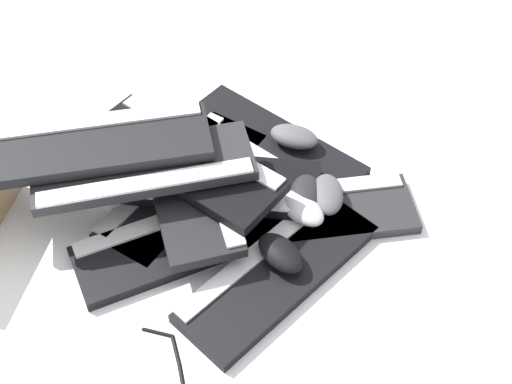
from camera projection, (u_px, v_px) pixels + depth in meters
The scene contains 17 objects.
ground_plane at pixel (226, 213), 1.51m from camera, with size 3.20×3.20×0.00m, color white.
keyboard_0 at pixel (310, 213), 1.50m from camera, with size 0.44×0.16×0.03m.
keyboard_1 at pixel (271, 145), 1.63m from camera, with size 0.40×0.43×0.03m.
keyboard_2 at pixel (183, 185), 1.55m from camera, with size 0.41×0.42×0.03m.
keyboard_3 at pixel (182, 240), 1.45m from camera, with size 0.46×0.25×0.03m.
keyboard_4 at pixel (277, 272), 1.40m from camera, with size 0.45×0.38×0.03m.
keyboard_5 at pixel (216, 183), 1.51m from camera, with size 0.46×0.27×0.03m.
keyboard_6 at pixel (187, 178), 1.48m from camera, with size 0.19×0.45×0.03m.
keyboard_7 at pixel (184, 159), 1.48m from camera, with size 0.41×0.43×0.03m.
keyboard_8 at pixel (144, 168), 1.42m from camera, with size 0.45×0.17×0.03m.
keyboard_9 at pixel (100, 143), 1.42m from camera, with size 0.44×0.16×0.03m.
mouse_0 at pixel (280, 253), 1.38m from camera, with size 0.11×0.07×0.04m, color black.
mouse_1 at pixel (294, 137), 1.60m from camera, with size 0.11×0.07×0.04m, color #4C4C51.
mouse_2 at pixel (327, 194), 1.48m from camera, with size 0.11×0.07×0.04m, color #4C4C51.
mouse_3 at pixel (305, 195), 1.48m from camera, with size 0.11×0.07×0.04m, color black.
mouse_4 at pixel (115, 195), 1.52m from camera, with size 0.11×0.07×0.04m, color silver.
mouse_5 at pixel (302, 208), 1.46m from camera, with size 0.11×0.07×0.04m, color #B7B7BC.
Camera 1 is at (-0.11, -0.96, 1.17)m, focal length 50.00 mm.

